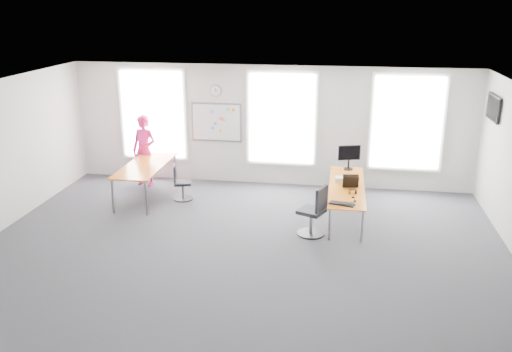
% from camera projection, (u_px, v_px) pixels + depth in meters
% --- Properties ---
extents(floor, '(10.00, 10.00, 0.00)m').
position_uv_depth(floor, '(241.00, 251.00, 10.17)').
color(floor, '#2A292F').
rests_on(floor, ground).
extents(ceiling, '(10.00, 10.00, 0.00)m').
position_uv_depth(ceiling, '(239.00, 92.00, 9.24)').
color(ceiling, white).
rests_on(ceiling, ground).
extents(wall_back, '(10.00, 0.00, 10.00)m').
position_uv_depth(wall_back, '(270.00, 126.00, 13.46)').
color(wall_back, silver).
rests_on(wall_back, ground).
extents(wall_front, '(10.00, 0.00, 10.00)m').
position_uv_depth(wall_front, '(173.00, 286.00, 5.95)').
color(wall_front, silver).
rests_on(wall_front, ground).
extents(window_left, '(1.60, 0.06, 2.20)m').
position_uv_depth(window_left, '(153.00, 114.00, 13.81)').
color(window_left, silver).
rests_on(window_left, wall_back).
extents(window_mid, '(1.60, 0.06, 2.20)m').
position_uv_depth(window_mid, '(282.00, 119.00, 13.32)').
color(window_mid, silver).
rests_on(window_mid, wall_back).
extents(window_right, '(1.60, 0.06, 2.20)m').
position_uv_depth(window_right, '(407.00, 123.00, 12.87)').
color(window_right, silver).
rests_on(window_right, wall_back).
extents(desk_right, '(0.75, 2.80, 0.68)m').
position_uv_depth(desk_right, '(347.00, 188.00, 11.65)').
color(desk_right, '#D15F29').
rests_on(desk_right, ground).
extents(desk_left, '(0.89, 2.23, 0.81)m').
position_uv_depth(desk_left, '(145.00, 168.00, 12.68)').
color(desk_left, '#D15F29').
rests_on(desk_left, ground).
extents(chair_right, '(0.62, 0.62, 1.04)m').
position_uv_depth(chair_right, '(314.00, 214.00, 10.72)').
color(chair_right, black).
rests_on(chair_right, ground).
extents(chair_left, '(0.48, 0.48, 0.86)m').
position_uv_depth(chair_left, '(181.00, 184.00, 12.68)').
color(chair_left, black).
rests_on(chair_left, ground).
extents(person, '(0.74, 0.58, 1.79)m').
position_uv_depth(person, '(144.00, 151.00, 13.53)').
color(person, '#CB1C69').
rests_on(person, ground).
extents(whiteboard, '(1.20, 0.03, 0.90)m').
position_uv_depth(whiteboard, '(216.00, 122.00, 13.61)').
color(whiteboard, white).
rests_on(whiteboard, wall_back).
extents(wall_clock, '(0.30, 0.04, 0.30)m').
position_uv_depth(wall_clock, '(216.00, 91.00, 13.37)').
color(wall_clock, gray).
rests_on(wall_clock, wall_back).
extents(tv, '(0.06, 0.90, 0.55)m').
position_uv_depth(tv, '(494.00, 108.00, 11.53)').
color(tv, black).
rests_on(tv, wall_right).
extents(keyboard, '(0.52, 0.32, 0.02)m').
position_uv_depth(keyboard, '(342.00, 204.00, 10.58)').
color(keyboard, black).
rests_on(keyboard, desk_right).
extents(mouse, '(0.07, 0.11, 0.04)m').
position_uv_depth(mouse, '(355.00, 201.00, 10.73)').
color(mouse, black).
rests_on(mouse, desk_right).
extents(lens_cap, '(0.07, 0.07, 0.01)m').
position_uv_depth(lens_cap, '(353.00, 197.00, 10.94)').
color(lens_cap, black).
rests_on(lens_cap, desk_right).
extents(headphones, '(0.17, 0.09, 0.10)m').
position_uv_depth(headphones, '(352.00, 192.00, 11.15)').
color(headphones, black).
rests_on(headphones, desk_right).
extents(laptop_sleeve, '(0.34, 0.22, 0.27)m').
position_uv_depth(laptop_sleeve, '(351.00, 182.00, 11.49)').
color(laptop_sleeve, black).
rests_on(laptop_sleeve, desk_right).
extents(paper_stack, '(0.33, 0.27, 0.10)m').
position_uv_depth(paper_stack, '(342.00, 179.00, 11.89)').
color(paper_stack, beige).
rests_on(paper_stack, desk_right).
extents(monitor, '(0.52, 0.22, 0.59)m').
position_uv_depth(monitor, '(349.00, 155.00, 12.64)').
color(monitor, black).
rests_on(monitor, desk_right).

